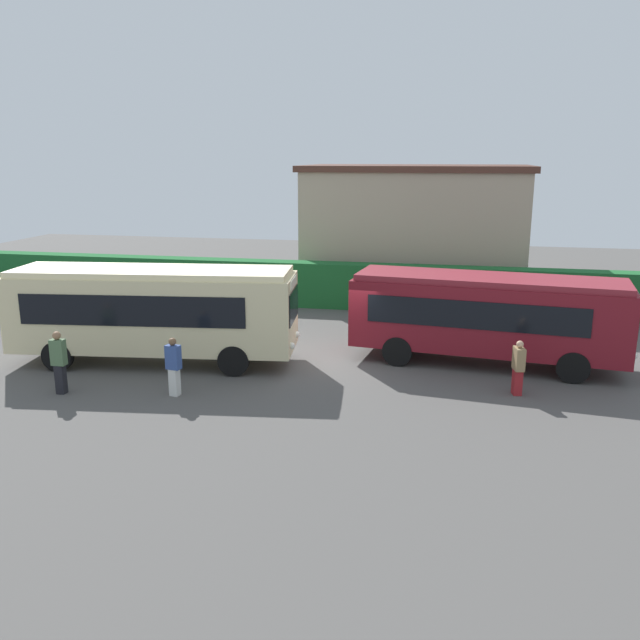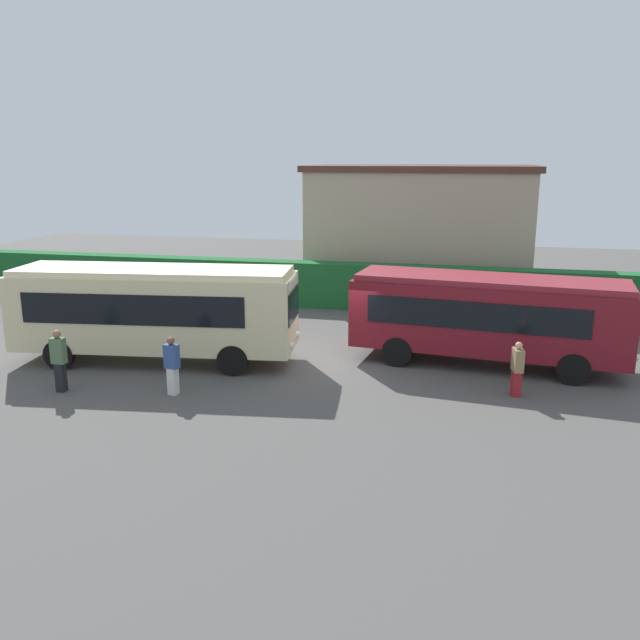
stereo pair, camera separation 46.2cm
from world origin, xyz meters
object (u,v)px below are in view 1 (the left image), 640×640
Objects in this scene: person_center at (174,365)px; person_far at (506,310)px; bus_maroon at (487,314)px; person_right at (518,367)px; bus_cream at (154,309)px; person_left at (59,361)px.

person_far reaches higher than person_center.
person_right is at bearing -67.02° from bus_maroon.
bus_cream is 1.05× the size of bus_maroon.
person_far is (11.77, 6.07, -0.88)m from bus_cream.
person_far is (0.07, 6.83, 0.13)m from person_right.
bus_cream reaches higher than person_center.
bus_cream is 5.22× the size of person_far.
person_center is at bearing -111.57° from person_far.
person_right is at bearing -79.82° from person_left.
bus_maroon reaches higher than person_center.
bus_maroon is at bearing -85.67° from person_right.
person_left is 13.40m from person_right.
bus_cream is at bearing -126.46° from person_far.
person_center is (3.35, 0.51, -0.09)m from person_left.
bus_maroon is at bearing -76.37° from person_far.
bus_cream reaches higher than bus_maroon.
bus_cream is 5.53× the size of person_center.
person_left is 3.39m from person_center.
person_left is 1.15× the size of person_right.
person_center is 13.31m from person_far.
person_far is (9.86, 8.94, 0.05)m from person_center.
bus_cream is at bearing 44.62° from person_center.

